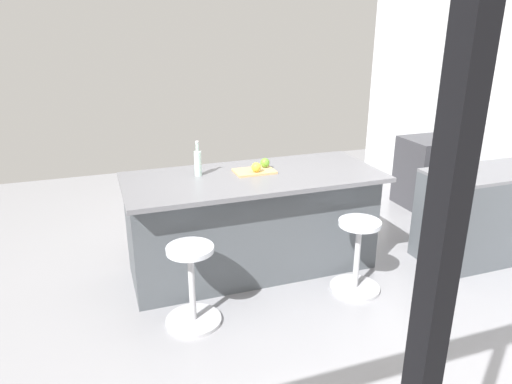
{
  "coord_description": "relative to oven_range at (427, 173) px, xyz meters",
  "views": [
    {
      "loc": [
        1.45,
        3.57,
        2.22
      ],
      "look_at": [
        0.14,
        -0.14,
        0.81
      ],
      "focal_mm": 32.97,
      "sensor_mm": 36.0,
      "label": 1
    }
  ],
  "objects": [
    {
      "name": "water_bottle",
      "position": [
        3.11,
        0.74,
        0.64
      ],
      "size": [
        0.06,
        0.06,
        0.31
      ],
      "color": "silver",
      "rests_on": "kitchen_island"
    },
    {
      "name": "stool_by_window",
      "position": [
        1.91,
        1.52,
        -0.13
      ],
      "size": [
        0.44,
        0.44,
        0.66
      ],
      "color": "#B7B7BC",
      "rests_on": "ground_plane"
    },
    {
      "name": "kitchen_island",
      "position": [
        2.64,
        0.85,
        0.04
      ],
      "size": [
        2.29,
        0.99,
        0.95
      ],
      "color": "#4C5156",
      "rests_on": "ground_plane"
    },
    {
      "name": "stool_middle",
      "position": [
        3.37,
        1.52,
        -0.13
      ],
      "size": [
        0.44,
        0.44,
        0.66
      ],
      "color": "#B7B7BC",
      "rests_on": "ground_plane"
    },
    {
      "name": "ground_plane",
      "position": [
        2.5,
        1.08,
        -0.44
      ],
      "size": [
        7.69,
        7.69,
        0.0
      ],
      "primitive_type": "plane",
      "color": "gray"
    },
    {
      "name": "oven_range",
      "position": [
        0.0,
        0.0,
        0.0
      ],
      "size": [
        0.6,
        0.61,
        0.88
      ],
      "color": "#38383D",
      "rests_on": "ground_plane"
    },
    {
      "name": "cutting_board",
      "position": [
        2.61,
        0.82,
        0.53
      ],
      "size": [
        0.36,
        0.24,
        0.02
      ],
      "primitive_type": "cube",
      "color": "tan",
      "rests_on": "kitchen_island"
    },
    {
      "name": "apple_yellow",
      "position": [
        2.61,
        0.87,
        0.58
      ],
      "size": [
        0.09,
        0.09,
        0.09
      ],
      "primitive_type": "sphere",
      "color": "gold",
      "rests_on": "cutting_board"
    },
    {
      "name": "apple_green",
      "position": [
        2.49,
        0.76,
        0.58
      ],
      "size": [
        0.09,
        0.09,
        0.09
      ],
      "primitive_type": "sphere",
      "color": "#609E2D",
      "rests_on": "cutting_board"
    }
  ]
}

